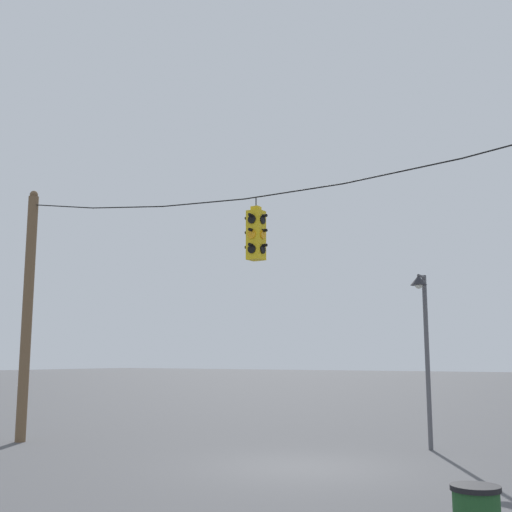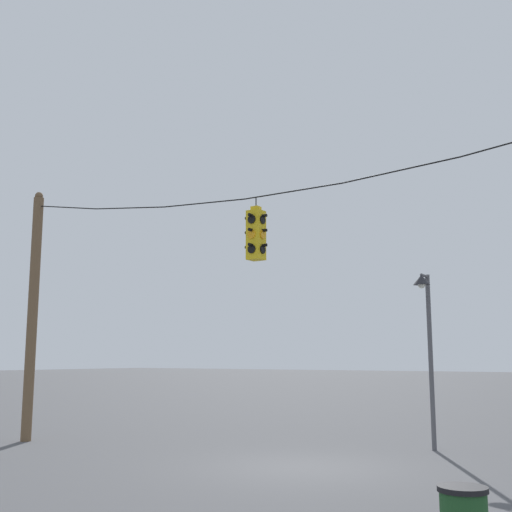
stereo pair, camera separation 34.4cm
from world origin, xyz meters
name	(u,v)px [view 2 (the right image)]	position (x,y,z in m)	size (l,w,h in m)	color
ground_plane	(304,468)	(0.00, 0.00, 0.00)	(200.00, 200.00, 0.00)	#4C4C4F
utility_pole_left	(33,313)	(-8.76, -0.45, 3.61)	(0.29, 0.29, 7.26)	brown
span_wire	(291,179)	(0.00, -0.45, 6.28)	(17.52, 0.03, 0.85)	black
traffic_light_over_intersection	(256,234)	(-0.94, -0.45, 5.13)	(0.58, 0.58, 1.46)	yellow
street_lamp	(426,323)	(1.50, 3.88, 3.22)	(0.43, 0.75, 4.51)	#515156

